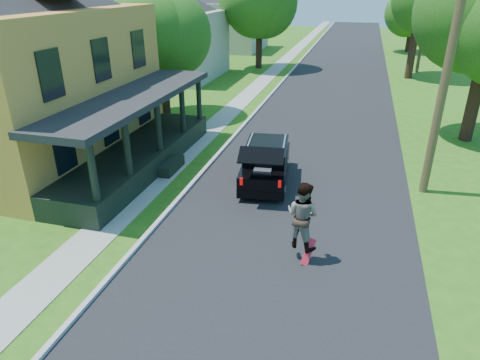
# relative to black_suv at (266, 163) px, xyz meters

# --- Properties ---
(ground) EXTENTS (140.00, 140.00, 0.00)m
(ground) POSITION_rel_black_suv_xyz_m (1.40, -6.09, -0.77)
(ground) COLOR #2C6414
(ground) RESTS_ON ground
(street) EXTENTS (8.00, 120.00, 0.02)m
(street) POSITION_rel_black_suv_xyz_m (1.40, 13.91, -0.77)
(street) COLOR black
(street) RESTS_ON ground
(curb) EXTENTS (0.15, 120.00, 0.12)m
(curb) POSITION_rel_black_suv_xyz_m (-2.65, 13.91, -0.77)
(curb) COLOR #AEAEA8
(curb) RESTS_ON ground
(sidewalk) EXTENTS (1.30, 120.00, 0.03)m
(sidewalk) POSITION_rel_black_suv_xyz_m (-4.20, 13.91, -0.77)
(sidewalk) COLOR gray
(sidewalk) RESTS_ON ground
(front_walk) EXTENTS (6.50, 1.20, 0.03)m
(front_walk) POSITION_rel_black_suv_xyz_m (-8.10, -0.09, -0.77)
(front_walk) COLOR gray
(front_walk) RESTS_ON ground
(neighbor_house_mid) EXTENTS (12.78, 12.78, 8.30)m
(neighbor_house_mid) POSITION_rel_black_suv_xyz_m (-12.10, 17.91, 3.42)
(neighbor_house_mid) COLOR #B3B29F
(neighbor_house_mid) RESTS_ON ground
(neighbor_house_far) EXTENTS (12.78, 12.78, 8.30)m
(neighbor_house_far) POSITION_rel_black_suv_xyz_m (-12.10, 33.91, 3.42)
(neighbor_house_far) COLOR #B3B29F
(neighbor_house_far) RESTS_ON ground
(black_suv) EXTENTS (2.13, 4.49, 2.02)m
(black_suv) POSITION_rel_black_suv_xyz_m (0.00, 0.00, 0.00)
(black_suv) COLOR black
(black_suv) RESTS_ON ground
(skateboarder) EXTENTS (1.17, 1.06, 1.97)m
(skateboarder) POSITION_rel_black_suv_xyz_m (2.05, -4.72, 0.59)
(skateboarder) COLOR black
(skateboarder) RESTS_ON ground
(skateboard) EXTENTS (0.37, 0.49, 0.72)m
(skateboard) POSITION_rel_black_suv_xyz_m (2.31, -4.90, -0.46)
(skateboard) COLOR red
(skateboard) RESTS_ON ground
(tree_left_mid) EXTENTS (5.80, 5.92, 7.61)m
(tree_left_mid) POSITION_rel_black_suv_xyz_m (-7.58, 7.37, 4.18)
(tree_left_mid) COLOR black
(tree_left_mid) RESTS_ON ground
(tree_right_far) EXTENTS (5.10, 5.01, 7.43)m
(tree_right_far) POSITION_rel_black_suv_xyz_m (7.86, 37.53, 4.02)
(tree_right_far) COLOR black
(tree_right_far) RESTS_ON ground
(utility_pole_near) EXTENTS (1.82, 0.38, 10.18)m
(utility_pole_near) POSITION_rel_black_suv_xyz_m (5.90, 0.74, 4.48)
(utility_pole_near) COLOR #4D3D23
(utility_pole_near) RESTS_ON ground
(utility_pole_far) EXTENTS (1.65, 0.32, 10.26)m
(utility_pole_far) POSITION_rel_black_suv_xyz_m (7.81, 25.21, 4.51)
(utility_pole_far) COLOR #4D3D23
(utility_pole_far) RESTS_ON ground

